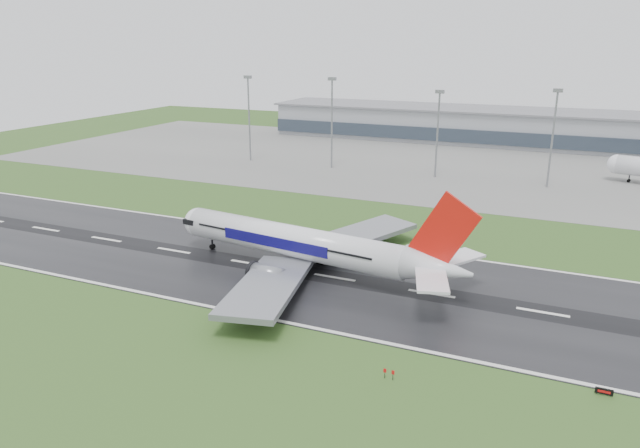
% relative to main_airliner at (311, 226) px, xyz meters
% --- Properties ---
extents(ground, '(520.00, 520.00, 0.00)m').
position_rel_main_airliner_xyz_m(ground, '(25.71, -0.99, -10.11)').
color(ground, '#2B4C1B').
rests_on(ground, ground).
extents(runway, '(400.00, 45.00, 0.10)m').
position_rel_main_airliner_xyz_m(runway, '(25.71, -0.99, -10.06)').
color(runway, black).
rests_on(runway, ground).
extents(apron, '(400.00, 130.00, 0.08)m').
position_rel_main_airliner_xyz_m(apron, '(25.71, 124.01, -10.07)').
color(apron, slate).
rests_on(apron, ground).
extents(terminal, '(240.00, 36.00, 15.00)m').
position_rel_main_airliner_xyz_m(terminal, '(25.71, 184.01, -2.61)').
color(terminal, gray).
rests_on(terminal, ground).
extents(main_airliner, '(75.54, 72.75, 20.01)m').
position_rel_main_airliner_xyz_m(main_airliner, '(0.00, 0.00, 0.00)').
color(main_airliner, white).
rests_on(main_airliner, runway).
extents(runway_sign, '(2.26, 1.00, 1.04)m').
position_rel_main_airliner_xyz_m(runway_sign, '(55.07, -24.60, -9.59)').
color(runway_sign, black).
rests_on(runway_sign, ground).
extents(floodmast_0, '(0.64, 0.64, 32.22)m').
position_rel_main_airliner_xyz_m(floodmast_0, '(-72.08, 99.01, 6.00)').
color(floodmast_0, gray).
rests_on(floodmast_0, ground).
extents(floodmast_1, '(0.64, 0.64, 32.40)m').
position_rel_main_airliner_xyz_m(floodmast_1, '(-36.67, 99.01, 6.09)').
color(floodmast_1, gray).
rests_on(floodmast_1, ground).
extents(floodmast_2, '(0.64, 0.64, 29.10)m').
position_rel_main_airliner_xyz_m(floodmast_2, '(3.02, 99.01, 4.44)').
color(floodmast_2, gray).
rests_on(floodmast_2, ground).
extents(floodmast_3, '(0.64, 0.64, 30.68)m').
position_rel_main_airliner_xyz_m(floodmast_3, '(40.31, 99.01, 5.23)').
color(floodmast_3, gray).
rests_on(floodmast_3, ground).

